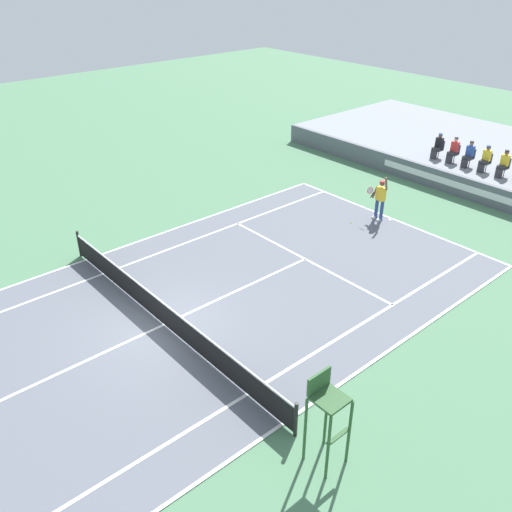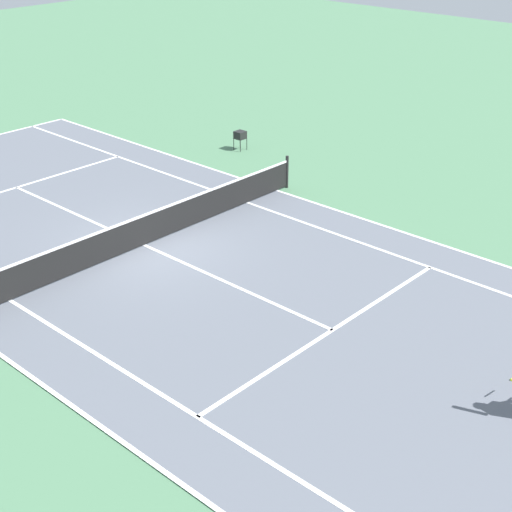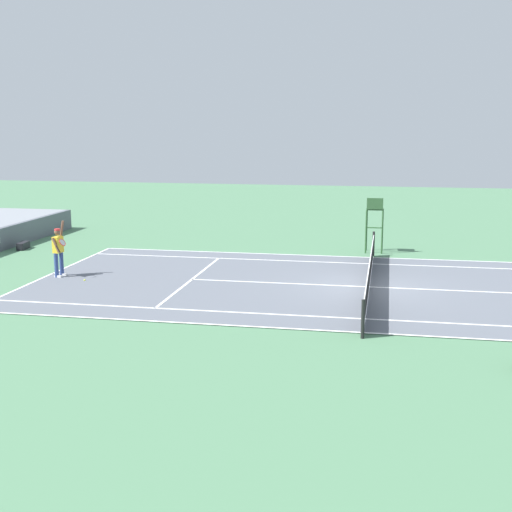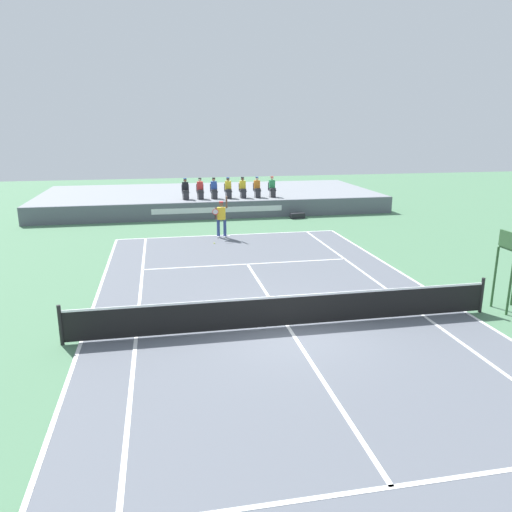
{
  "view_description": "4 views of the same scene",
  "coord_description": "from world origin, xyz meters",
  "px_view_note": "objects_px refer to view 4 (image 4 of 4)",
  "views": [
    {
      "loc": [
        12.42,
        -6.91,
        10.42
      ],
      "look_at": [
        -0.12,
        3.99,
        1.0
      ],
      "focal_mm": 38.01,
      "sensor_mm": 36.0,
      "label": 1
    },
    {
      "loc": [
        11.71,
        14.86,
        9.0
      ],
      "look_at": [
        -0.12,
        3.99,
        1.0
      ],
      "focal_mm": 53.49,
      "sensor_mm": 36.0,
      "label": 2
    },
    {
      "loc": [
        -23.97,
        -0.54,
        5.65
      ],
      "look_at": [
        -0.12,
        3.99,
        1.0
      ],
      "focal_mm": 48.89,
      "sensor_mm": 36.0,
      "label": 3
    },
    {
      "loc": [
        -3.3,
        -12.33,
        5.46
      ],
      "look_at": [
        -0.12,
        3.99,
        1.0
      ],
      "focal_mm": 34.67,
      "sensor_mm": 36.0,
      "label": 4
    }
  ],
  "objects_px": {
    "spectator_seated_2": "(214,189)",
    "tennis_ball": "(214,243)",
    "spectator_seated_1": "(200,189)",
    "spectator_seated_5": "(257,187)",
    "spectator_seated_6": "(272,187)",
    "tennis_player": "(221,218)",
    "spectator_seated_4": "(243,188)",
    "equipment_bag": "(298,216)",
    "spectator_seated_0": "(185,189)",
    "spectator_seated_3": "(228,188)"
  },
  "relations": [
    {
      "from": "spectator_seated_2",
      "to": "spectator_seated_3",
      "type": "distance_m",
      "value": 0.88
    },
    {
      "from": "spectator_seated_2",
      "to": "spectator_seated_6",
      "type": "bearing_deg",
      "value": 0.0
    },
    {
      "from": "spectator_seated_0",
      "to": "spectator_seated_4",
      "type": "distance_m",
      "value": 3.52
    },
    {
      "from": "spectator_seated_5",
      "to": "spectator_seated_6",
      "type": "height_order",
      "value": "same"
    },
    {
      "from": "spectator_seated_4",
      "to": "tennis_player",
      "type": "height_order",
      "value": "spectator_seated_4"
    },
    {
      "from": "tennis_player",
      "to": "tennis_ball",
      "type": "height_order",
      "value": "tennis_player"
    },
    {
      "from": "spectator_seated_2",
      "to": "spectator_seated_5",
      "type": "distance_m",
      "value": 2.69
    },
    {
      "from": "spectator_seated_3",
      "to": "spectator_seated_5",
      "type": "relative_size",
      "value": 1.0
    },
    {
      "from": "spectator_seated_6",
      "to": "spectator_seated_5",
      "type": "bearing_deg",
      "value": 180.0
    },
    {
      "from": "spectator_seated_4",
      "to": "spectator_seated_5",
      "type": "relative_size",
      "value": 1.0
    },
    {
      "from": "spectator_seated_5",
      "to": "tennis_ball",
      "type": "height_order",
      "value": "spectator_seated_5"
    },
    {
      "from": "spectator_seated_5",
      "to": "tennis_player",
      "type": "relative_size",
      "value": 0.61
    },
    {
      "from": "spectator_seated_3",
      "to": "tennis_ball",
      "type": "bearing_deg",
      "value": -102.89
    },
    {
      "from": "spectator_seated_1",
      "to": "spectator_seated_2",
      "type": "bearing_deg",
      "value": 0.0
    },
    {
      "from": "spectator_seated_5",
      "to": "spectator_seated_3",
      "type": "bearing_deg",
      "value": 180.0
    },
    {
      "from": "spectator_seated_1",
      "to": "spectator_seated_3",
      "type": "distance_m",
      "value": 1.72
    },
    {
      "from": "spectator_seated_3",
      "to": "tennis_player",
      "type": "height_order",
      "value": "spectator_seated_3"
    },
    {
      "from": "spectator_seated_0",
      "to": "spectator_seated_3",
      "type": "xyz_separation_m",
      "value": [
        2.61,
        0.0,
        0.0
      ]
    },
    {
      "from": "spectator_seated_1",
      "to": "equipment_bag",
      "type": "distance_m",
      "value": 6.14
    },
    {
      "from": "spectator_seated_0",
      "to": "equipment_bag",
      "type": "bearing_deg",
      "value": -18.25
    },
    {
      "from": "spectator_seated_4",
      "to": "equipment_bag",
      "type": "relative_size",
      "value": 1.35
    },
    {
      "from": "tennis_player",
      "to": "tennis_ball",
      "type": "xyz_separation_m",
      "value": [
        -0.51,
        -1.21,
        -0.96
      ]
    },
    {
      "from": "spectator_seated_0",
      "to": "equipment_bag",
      "type": "distance_m",
      "value": 6.96
    },
    {
      "from": "equipment_bag",
      "to": "tennis_player",
      "type": "bearing_deg",
      "value": -139.86
    },
    {
      "from": "tennis_player",
      "to": "spectator_seated_3",
      "type": "bearing_deg",
      "value": 79.05
    },
    {
      "from": "spectator_seated_0",
      "to": "tennis_player",
      "type": "height_order",
      "value": "spectator_seated_0"
    },
    {
      "from": "spectator_seated_2",
      "to": "spectator_seated_3",
      "type": "bearing_deg",
      "value": 0.0
    },
    {
      "from": "spectator_seated_4",
      "to": "tennis_ball",
      "type": "relative_size",
      "value": 18.6
    },
    {
      "from": "tennis_player",
      "to": "spectator_seated_1",
      "type": "bearing_deg",
      "value": 94.26
    },
    {
      "from": "spectator_seated_2",
      "to": "tennis_player",
      "type": "height_order",
      "value": "spectator_seated_2"
    },
    {
      "from": "spectator_seated_1",
      "to": "tennis_ball",
      "type": "height_order",
      "value": "spectator_seated_1"
    },
    {
      "from": "spectator_seated_6",
      "to": "tennis_ball",
      "type": "height_order",
      "value": "spectator_seated_6"
    },
    {
      "from": "spectator_seated_4",
      "to": "tennis_player",
      "type": "bearing_deg",
      "value": -108.53
    },
    {
      "from": "spectator_seated_3",
      "to": "equipment_bag",
      "type": "xyz_separation_m",
      "value": [
        3.85,
        -2.13,
        -1.47
      ]
    },
    {
      "from": "spectator_seated_4",
      "to": "tennis_ball",
      "type": "xyz_separation_m",
      "value": [
        -2.66,
        -7.64,
        -1.6
      ]
    },
    {
      "from": "spectator_seated_6",
      "to": "tennis_player",
      "type": "xyz_separation_m",
      "value": [
        -4.02,
        -6.42,
        -0.64
      ]
    },
    {
      "from": "spectator_seated_2",
      "to": "spectator_seated_5",
      "type": "height_order",
      "value": "same"
    },
    {
      "from": "spectator_seated_2",
      "to": "spectator_seated_5",
      "type": "xyz_separation_m",
      "value": [
        2.69,
        0.0,
        0.0
      ]
    },
    {
      "from": "spectator_seated_1",
      "to": "spectator_seated_5",
      "type": "distance_m",
      "value": 3.54
    },
    {
      "from": "spectator_seated_0",
      "to": "spectator_seated_3",
      "type": "height_order",
      "value": "same"
    },
    {
      "from": "spectator_seated_1",
      "to": "spectator_seated_5",
      "type": "xyz_separation_m",
      "value": [
        3.54,
        0.0,
        0.0
      ]
    },
    {
      "from": "tennis_player",
      "to": "tennis_ball",
      "type": "distance_m",
      "value": 1.63
    },
    {
      "from": "spectator_seated_1",
      "to": "equipment_bag",
      "type": "relative_size",
      "value": 1.35
    },
    {
      "from": "spectator_seated_1",
      "to": "equipment_bag",
      "type": "bearing_deg",
      "value": -20.93
    },
    {
      "from": "tennis_player",
      "to": "tennis_ball",
      "type": "bearing_deg",
      "value": -112.63
    },
    {
      "from": "spectator_seated_4",
      "to": "spectator_seated_5",
      "type": "height_order",
      "value": "same"
    },
    {
      "from": "spectator_seated_3",
      "to": "tennis_player",
      "type": "distance_m",
      "value": 6.57
    },
    {
      "from": "spectator_seated_2",
      "to": "tennis_ball",
      "type": "xyz_separation_m",
      "value": [
        -0.87,
        -7.64,
        -1.6
      ]
    },
    {
      "from": "spectator_seated_4",
      "to": "tennis_player",
      "type": "xyz_separation_m",
      "value": [
        -2.15,
        -6.42,
        -0.64
      ]
    },
    {
      "from": "spectator_seated_2",
      "to": "spectator_seated_6",
      "type": "relative_size",
      "value": 1.0
    }
  ]
}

